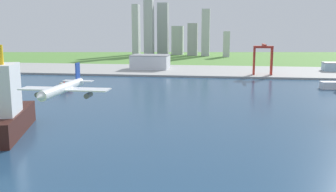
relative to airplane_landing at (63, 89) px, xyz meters
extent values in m
plane|color=#578D3C|center=(33.00, 207.23, -36.40)|extent=(2400.00, 2400.00, 0.00)
cube|color=navy|center=(33.00, 147.23, -36.32)|extent=(840.00, 360.00, 0.15)
cube|color=#A0A09D|center=(33.00, 397.23, -35.15)|extent=(840.00, 140.00, 2.50)
cylinder|color=silver|center=(0.00, 0.21, 0.14)|extent=(4.34, 38.62, 3.98)
cone|color=silver|center=(0.20, -20.67, 0.14)|extent=(3.82, 4.41, 3.78)
cube|color=silver|center=(-0.02, 2.14, -0.46)|extent=(38.42, 8.85, 0.50)
cube|color=#193899|center=(-0.17, 17.58, 4.51)|extent=(0.54, 4.63, 9.54)
cube|color=silver|center=(-0.17, 17.58, 0.93)|extent=(13.84, 4.38, 0.36)
cylinder|color=#4C4F54|center=(10.73, 1.09, -2.65)|extent=(2.24, 5.42, 2.19)
cylinder|color=#4C4F54|center=(-10.75, 0.88, -2.65)|extent=(2.24, 5.42, 2.19)
cube|color=#B22D1E|center=(-93.10, 206.62, -34.60)|extent=(20.83, 8.28, 3.29)
cube|color=beige|center=(-91.67, 206.35, -30.81)|extent=(7.91, 5.14, 4.28)
cylinder|color=red|center=(-90.67, 206.16, -27.35)|extent=(1.10, 1.10, 2.64)
cube|color=#381914|center=(-57.07, 52.25, -29.60)|extent=(34.15, 68.37, 13.29)
cube|color=silver|center=(-55.02, 45.41, -8.75)|extent=(19.53, 26.78, 28.40)
cube|color=#B72D23|center=(104.13, 347.55, -16.85)|extent=(2.20, 2.20, 34.10)
cube|color=#B72D23|center=(126.05, 347.55, -16.85)|extent=(2.20, 2.20, 34.10)
cube|color=#B72D23|center=(104.13, 355.55, -16.85)|extent=(2.20, 2.20, 34.10)
cube|color=#B72D23|center=(126.05, 355.55, -16.85)|extent=(2.20, 2.20, 34.10)
cube|color=#B72D23|center=(115.09, 351.55, 1.60)|extent=(24.32, 10.00, 2.80)
cube|color=#B72D23|center=(115.09, 342.85, 4.40)|extent=(2.60, 34.82, 2.60)
cube|color=silver|center=(-42.00, 403.18, -24.19)|extent=(53.95, 39.72, 19.42)
cube|color=gray|center=(-42.00, 403.18, -13.88)|extent=(55.03, 40.52, 1.20)
cube|color=silver|center=(-142.36, 742.09, 22.11)|extent=(14.90, 24.97, 117.01)
cube|color=#B2AEBF|center=(-108.69, 728.46, 36.30)|extent=(20.19, 24.37, 145.39)
cube|color=#A1A3AC|center=(-80.30, 756.48, 24.00)|extent=(24.65, 23.06, 120.79)
cube|color=beige|center=(-45.06, 754.93, -2.85)|extent=(26.58, 23.64, 67.10)
cube|color=#ACAAAE|center=(-7.29, 732.53, 0.29)|extent=(22.20, 23.09, 73.37)
cube|color=#BBBBC1|center=(23.04, 719.20, 15.75)|extent=(17.73, 21.64, 104.29)
cube|color=silver|center=(69.71, 700.11, -8.67)|extent=(14.47, 19.64, 55.46)
camera|label=1|loc=(66.45, -147.89, 24.72)|focal=40.60mm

